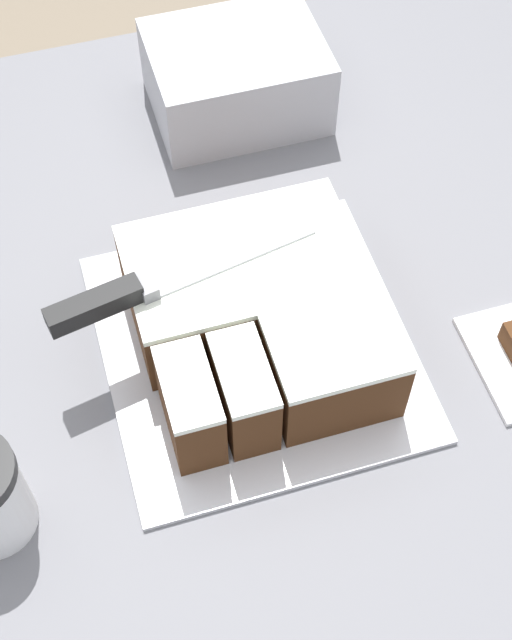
{
  "coord_description": "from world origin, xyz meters",
  "views": [
    {
      "loc": [
        -0.13,
        -0.46,
        1.7
      ],
      "look_at": [
        0.01,
        0.02,
        0.97
      ],
      "focal_mm": 50.0,
      "sensor_mm": 36.0,
      "label": 1
    }
  ],
  "objects_px": {
    "knife": "(130,292)",
    "storage_box": "(236,78)",
    "cake_board": "(256,346)",
    "cake": "(258,318)"
  },
  "relations": [
    {
      "from": "knife",
      "to": "storage_box",
      "type": "bearing_deg",
      "value": 47.54
    },
    {
      "from": "knife",
      "to": "storage_box",
      "type": "xyz_separation_m",
      "value": [
        0.19,
        0.32,
        -0.05
      ]
    },
    {
      "from": "knife",
      "to": "storage_box",
      "type": "distance_m",
      "value": 0.38
    },
    {
      "from": "knife",
      "to": "storage_box",
      "type": "height_order",
      "value": "knife"
    },
    {
      "from": "cake_board",
      "to": "storage_box",
      "type": "bearing_deg",
      "value": 77.23
    },
    {
      "from": "cake",
      "to": "storage_box",
      "type": "distance_m",
      "value": 0.36
    },
    {
      "from": "cake_board",
      "to": "knife",
      "type": "bearing_deg",
      "value": 165.58
    },
    {
      "from": "cake_board",
      "to": "knife",
      "type": "xyz_separation_m",
      "value": [
        -0.11,
        0.03,
        0.1
      ]
    },
    {
      "from": "cake_board",
      "to": "knife",
      "type": "height_order",
      "value": "knife"
    },
    {
      "from": "knife",
      "to": "cake",
      "type": "bearing_deg",
      "value": -24.36
    }
  ]
}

